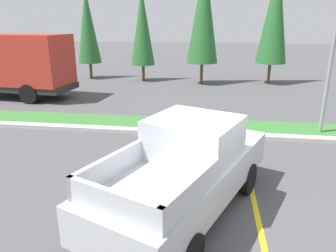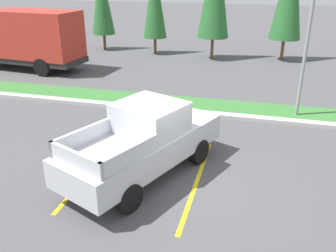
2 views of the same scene
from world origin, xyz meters
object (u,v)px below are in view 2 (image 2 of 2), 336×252
Objects in this scene: traffic_cone at (72,144)px; cargo_truck_distant at (28,38)px; street_light at (311,18)px; pickup_truck_main at (145,141)px.

cargo_truck_distant is at bearing 129.86° from traffic_cone.
cargo_truck_distant is 1.05× the size of street_light.
traffic_cone is (7.67, -9.18, -1.56)m from cargo_truck_distant.
traffic_cone is (-2.70, 0.67, -0.75)m from pickup_truck_main.
street_light is (14.90, -4.14, 2.02)m from cargo_truck_distant.
cargo_truck_distant is 11.66× the size of traffic_cone.
pickup_truck_main is at bearing -13.91° from traffic_cone.
pickup_truck_main is 0.79× the size of cargo_truck_distant.
cargo_truck_distant is 15.60m from street_light.
street_light is at bearing -15.51° from cargo_truck_distant.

